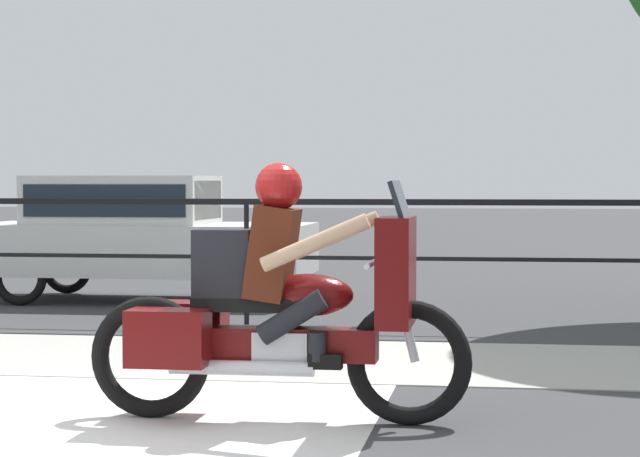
% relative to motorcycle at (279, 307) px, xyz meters
% --- Properties ---
extents(ground_plane, '(120.00, 120.00, 0.00)m').
position_rel_motorcycle_xyz_m(ground_plane, '(-1.20, -0.77, -0.71)').
color(ground_plane, '#38383A').
extents(sidewalk_band, '(44.00, 2.40, 0.01)m').
position_rel_motorcycle_xyz_m(sidewalk_band, '(-1.20, 2.63, -0.70)').
color(sidewalk_band, '#A8A59E').
rests_on(sidewalk_band, ground).
extents(crosswalk_band, '(3.59, 6.00, 0.01)m').
position_rel_motorcycle_xyz_m(crosswalk_band, '(-1.20, -0.97, -0.70)').
color(crosswalk_band, silver).
rests_on(crosswalk_band, ground).
extents(fence_railing, '(36.00, 0.05, 1.30)m').
position_rel_motorcycle_xyz_m(fence_railing, '(-1.20, 4.73, 0.31)').
color(fence_railing, black).
rests_on(fence_railing, ground).
extents(motorcycle, '(2.37, 0.76, 1.59)m').
position_rel_motorcycle_xyz_m(motorcycle, '(0.00, 0.00, 0.00)').
color(motorcycle, black).
rests_on(motorcycle, ground).
extents(parked_car, '(4.11, 1.73, 1.54)m').
position_rel_motorcycle_xyz_m(parked_car, '(-3.14, 7.33, 0.17)').
color(parked_car, silver).
rests_on(parked_car, ground).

